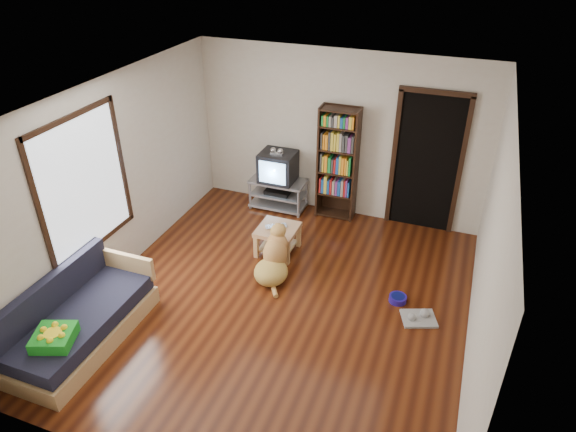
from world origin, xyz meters
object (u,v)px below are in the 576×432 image
(green_cushion, at_px, (54,337))
(bookshelf, at_px, (338,158))
(tv_stand, at_px, (278,193))
(laptop, at_px, (277,228))
(crt_tv, at_px, (278,166))
(coffee_table, at_px, (278,235))
(dog_bowl, at_px, (398,299))
(dog, at_px, (274,259))
(sofa, at_px, (80,321))
(grey_rag, at_px, (419,318))

(green_cushion, xyz_separation_m, bookshelf, (1.80, 4.20, 0.52))
(tv_stand, bearing_deg, laptop, -69.39)
(laptop, relative_size, crt_tv, 0.53)
(tv_stand, distance_m, coffee_table, 1.30)
(green_cushion, height_order, bookshelf, bookshelf)
(coffee_table, bearing_deg, laptop, -90.00)
(laptop, relative_size, dog_bowl, 1.39)
(tv_stand, bearing_deg, bookshelf, 5.63)
(tv_stand, xyz_separation_m, dog, (0.63, -1.75, -0.01))
(tv_stand, distance_m, sofa, 3.76)
(dog_bowl, xyz_separation_m, bookshelf, (-1.34, 1.80, 0.96))
(tv_stand, height_order, dog, dog)
(bookshelf, bearing_deg, dog_bowl, -53.42)
(dog_bowl, relative_size, tv_stand, 0.24)
(dog_bowl, bearing_deg, coffee_table, 164.69)
(bookshelf, bearing_deg, green_cushion, -113.21)
(bookshelf, bearing_deg, coffee_table, -110.39)
(dog_bowl, height_order, bookshelf, bookshelf)
(sofa, bearing_deg, coffee_table, 59.27)
(laptop, bearing_deg, bookshelf, 38.81)
(coffee_table, relative_size, dog, 0.64)
(tv_stand, bearing_deg, coffee_table, -68.93)
(laptop, xyz_separation_m, dog, (0.16, -0.51, -0.15))
(crt_tv, bearing_deg, sofa, -104.93)
(crt_tv, bearing_deg, coffee_table, -69.27)
(tv_stand, xyz_separation_m, crt_tv, (0.00, 0.02, 0.47))
(dog_bowl, xyz_separation_m, grey_rag, (0.30, -0.25, -0.03))
(green_cushion, height_order, coffee_table, green_cushion)
(tv_stand, xyz_separation_m, bookshelf, (0.95, 0.09, 0.73))
(grey_rag, bearing_deg, dog_bowl, 140.19)
(bookshelf, relative_size, sofa, 1.00)
(dog, bearing_deg, sofa, -130.43)
(crt_tv, bearing_deg, tv_stand, -90.00)
(dog_bowl, bearing_deg, dog, -178.49)
(dog_bowl, relative_size, crt_tv, 0.38)
(green_cushion, xyz_separation_m, dog_bowl, (3.14, 2.40, -0.44))
(dog, bearing_deg, grey_rag, -6.01)
(dog_bowl, distance_m, sofa, 3.79)
(dog_bowl, distance_m, coffee_table, 1.90)
(bookshelf, height_order, sofa, bookshelf)
(crt_tv, relative_size, sofa, 0.32)
(green_cushion, distance_m, dog_bowl, 3.97)
(crt_tv, bearing_deg, laptop, -69.72)
(crt_tv, bearing_deg, dog_bowl, -37.10)
(dog_bowl, distance_m, crt_tv, 2.95)
(tv_stand, distance_m, crt_tv, 0.47)
(dog_bowl, bearing_deg, crt_tv, 142.90)
(crt_tv, xyz_separation_m, bookshelf, (0.95, 0.07, 0.26))
(green_cushion, distance_m, laptop, 3.15)
(laptop, distance_m, sofa, 2.80)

